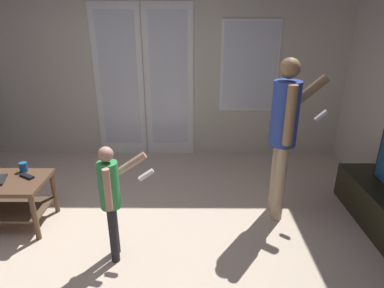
{
  "coord_description": "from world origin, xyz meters",
  "views": [
    {
      "loc": [
        0.78,
        -2.23,
        2.01
      ],
      "look_at": [
        0.76,
        0.44,
        0.93
      ],
      "focal_mm": 30.74,
      "sensor_mm": 36.0,
      "label": 1
    }
  ],
  "objects_px": {
    "person_child": "(111,194)",
    "cup_near_edge": "(23,167)",
    "tv_remote_black": "(27,176)",
    "person_adult": "(285,127)"
  },
  "relations": [
    {
      "from": "cup_near_edge",
      "to": "tv_remote_black",
      "type": "height_order",
      "value": "cup_near_edge"
    },
    {
      "from": "tv_remote_black",
      "to": "cup_near_edge",
      "type": "bearing_deg",
      "value": 155.09
    },
    {
      "from": "person_child",
      "to": "cup_near_edge",
      "type": "xyz_separation_m",
      "value": [
        -1.05,
        0.66,
        -0.08
      ]
    },
    {
      "from": "person_child",
      "to": "person_adult",
      "type": "bearing_deg",
      "value": 23.4
    },
    {
      "from": "person_adult",
      "to": "person_child",
      "type": "bearing_deg",
      "value": -156.6
    },
    {
      "from": "person_adult",
      "to": "person_child",
      "type": "xyz_separation_m",
      "value": [
        -1.55,
        -0.67,
        -0.35
      ]
    },
    {
      "from": "person_adult",
      "to": "tv_remote_black",
      "type": "height_order",
      "value": "person_adult"
    },
    {
      "from": "person_adult",
      "to": "cup_near_edge",
      "type": "distance_m",
      "value": 2.64
    },
    {
      "from": "person_adult",
      "to": "cup_near_edge",
      "type": "relative_size",
      "value": 17.06
    },
    {
      "from": "person_child",
      "to": "cup_near_edge",
      "type": "distance_m",
      "value": 1.24
    }
  ]
}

